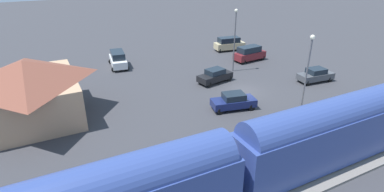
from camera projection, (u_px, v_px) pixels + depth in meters
ground_plane at (243, 91)px, 36.01m from camera, size 200.00×200.00×0.00m
railway_track at (347, 152)px, 24.62m from camera, size 4.80×70.00×0.30m
platform at (309, 129)px, 27.84m from camera, size 3.20×46.00×0.30m
passenger_train at (235, 161)px, 18.93m from camera, size 2.93×34.19×4.98m
station_building at (28, 89)px, 28.87m from camera, size 10.91×9.24×5.78m
pedestrian_on_platform at (364, 101)px, 30.42m from camera, size 0.36×0.36×1.71m
sedan_navy at (234, 101)px, 31.42m from camera, size 2.75×4.79×1.74m
suv_maroon at (249, 53)px, 45.98m from camera, size 2.43×5.07×2.22m
sedan_charcoal at (316, 75)px, 38.37m from camera, size 2.27×4.66×1.74m
suv_tan at (229, 44)px, 51.07m from camera, size 2.63×5.13×2.22m
suv_white at (118, 59)px, 43.38m from camera, size 5.12×2.89×2.22m
sedan_black at (215, 76)px, 38.17m from camera, size 2.66×4.77×1.74m
light_pole_near_platform at (308, 66)px, 28.84m from camera, size 0.44×0.44×7.94m
light_pole_lot_center at (235, 33)px, 40.15m from camera, size 0.44×0.44×8.31m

